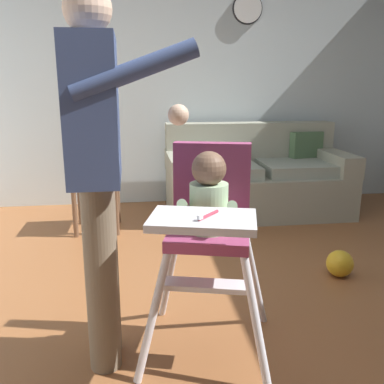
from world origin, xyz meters
The scene contains 9 objects.
ground centered at (0.00, 0.00, -0.05)m, with size 6.29×6.51×0.10m, color brown.
wall_far centered at (0.00, 2.49, 1.32)m, with size 5.49×0.06×2.64m, color silver.
couch centered at (0.57, 1.97, 0.33)m, with size 1.74×0.86×0.86m.
high_chair centered at (-0.28, -0.22, 0.68)m, with size 0.73×0.82×0.99m.
adult_standing centered at (-0.76, -0.23, 0.92)m, with size 0.51×0.49×1.62m.
toy_ball_second centered at (0.72, 0.44, 0.09)m, with size 0.18×0.18×0.18m, color gold.
side_table centered at (-0.95, 1.61, 0.38)m, with size 0.40×0.40×0.52m.
sippy_cup centered at (-0.96, 1.61, 0.57)m, with size 0.07×0.07×0.10m, color green.
wall_clock centered at (0.56, 2.44, 1.97)m, with size 0.31×0.04×0.31m.
Camera 1 is at (-0.60, -2.02, 1.25)m, focal length 39.82 mm.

